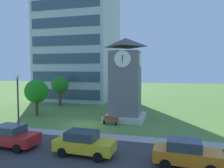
# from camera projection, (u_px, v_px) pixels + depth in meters

# --- Properties ---
(ground_plane) EXTENTS (160.00, 160.00, 0.00)m
(ground_plane) POSITION_uv_depth(u_px,v_px,m) (85.00, 125.00, 23.30)
(ground_plane) COLOR #567F38
(street_asphalt) EXTENTS (120.00, 7.20, 0.01)m
(street_asphalt) POSITION_uv_depth(u_px,v_px,m) (45.00, 151.00, 15.72)
(street_asphalt) COLOR #38383A
(street_asphalt) RESTS_ON ground
(kerb_strip) EXTENTS (120.00, 1.60, 0.01)m
(kerb_strip) POSITION_uv_depth(u_px,v_px,m) (71.00, 134.00, 19.97)
(kerb_strip) COLOR #9E9E99
(kerb_strip) RESTS_ON ground
(office_building) EXTENTS (14.22, 13.16, 28.80)m
(office_building) POSITION_uv_depth(u_px,v_px,m) (79.00, 29.00, 43.78)
(office_building) COLOR #B7BCC6
(office_building) RESTS_ON ground
(clock_tower) EXTENTS (4.61, 4.61, 9.75)m
(clock_tower) POSITION_uv_depth(u_px,v_px,m) (125.00, 84.00, 25.52)
(clock_tower) COLOR slate
(clock_tower) RESTS_ON ground
(park_bench) EXTENTS (1.85, 0.74, 0.88)m
(park_bench) POSITION_uv_depth(u_px,v_px,m) (110.00, 120.00, 23.27)
(park_bench) COLOR brown
(park_bench) RESTS_ON ground
(street_lamp) EXTENTS (0.36, 0.36, 5.55)m
(street_lamp) POSITION_uv_depth(u_px,v_px,m) (18.00, 97.00, 19.43)
(street_lamp) COLOR #333338
(street_lamp) RESTS_ON ground
(tree_by_building) EXTENTS (3.03, 3.03, 4.72)m
(tree_by_building) POSITION_uv_depth(u_px,v_px,m) (36.00, 91.00, 27.72)
(tree_by_building) COLOR #513823
(tree_by_building) RESTS_ON ground
(tree_near_tower) EXTENTS (3.15, 3.15, 5.21)m
(tree_near_tower) POSITION_uv_depth(u_px,v_px,m) (121.00, 85.00, 32.98)
(tree_near_tower) COLOR #513823
(tree_near_tower) RESTS_ON ground
(tree_streetside) EXTENTS (2.86, 2.86, 4.95)m
(tree_streetside) POSITION_uv_depth(u_px,v_px,m) (60.00, 85.00, 35.34)
(tree_streetside) COLOR #513823
(tree_streetside) RESTS_ON ground
(parked_car_red) EXTENTS (4.21, 2.22, 1.69)m
(parked_car_red) POSITION_uv_depth(u_px,v_px,m) (11.00, 136.00, 16.46)
(parked_car_red) COLOR red
(parked_car_red) RESTS_ON ground
(parked_car_yellow) EXTENTS (4.33, 2.05, 1.69)m
(parked_car_yellow) POSITION_uv_depth(u_px,v_px,m) (84.00, 143.00, 14.90)
(parked_car_yellow) COLOR gold
(parked_car_yellow) RESTS_ON ground
(parked_car_orange) EXTENTS (4.11, 2.08, 1.69)m
(parked_car_orange) POSITION_uv_depth(u_px,v_px,m) (186.00, 153.00, 13.08)
(parked_car_orange) COLOR orange
(parked_car_orange) RESTS_ON ground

